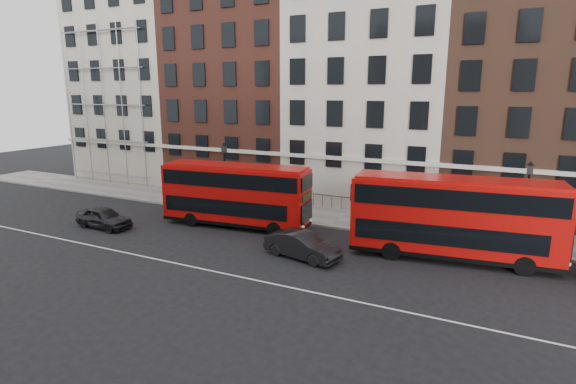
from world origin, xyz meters
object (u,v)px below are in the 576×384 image
at_px(car_rear, 104,218).
at_px(bus_b, 235,194).
at_px(car_front, 302,245).
at_px(bus_c, 453,216).

bearing_deg(car_rear, bus_b, -59.42).
distance_m(bus_b, car_front, 7.80).
xyz_separation_m(car_rear, car_front, (14.84, 0.85, 0.02)).
bearing_deg(bus_c, car_front, -162.01).
relative_size(bus_b, car_rear, 2.49).
bearing_deg(bus_c, car_rear, -175.84).
distance_m(car_rear, car_front, 14.86).
xyz_separation_m(bus_c, car_front, (-7.62, -3.53, -1.77)).
xyz_separation_m(bus_c, car_rear, (-22.46, -4.38, -1.79)).
relative_size(bus_c, car_rear, 2.67).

